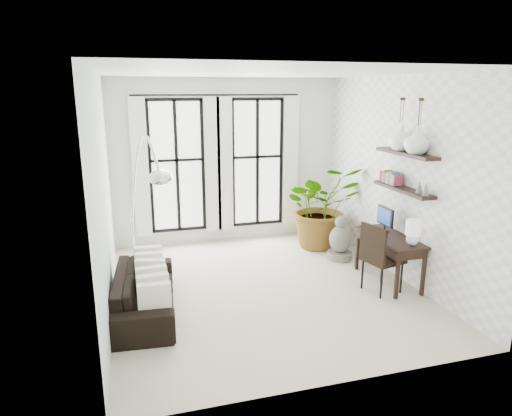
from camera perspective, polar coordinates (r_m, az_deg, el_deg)
name	(u,v)px	position (r m, az deg, el deg)	size (l,w,h in m)	color
floor	(264,287)	(7.17, 1.00, -9.90)	(5.00, 5.00, 0.00)	beige
ceiling	(265,73)	(6.54, 1.12, 16.57)	(5.00, 5.00, 0.00)	white
wall_left	(103,196)	(6.40, -18.59, 1.44)	(5.00, 5.00, 0.00)	silver
wall_right	(399,179)	(7.63, 17.47, 3.53)	(5.00, 5.00, 0.00)	white
wall_back	(228,162)	(9.06, -3.58, 5.82)	(4.50, 4.50, 0.00)	white
windows	(218,165)	(8.96, -4.73, 5.44)	(3.26, 0.13, 2.65)	white
wall_shelves	(403,174)	(7.29, 17.85, 4.05)	(0.25, 1.30, 0.60)	black
sofa	(145,292)	(6.52, -13.75, -10.16)	(1.98, 0.78, 0.58)	black
throw_pillows	(151,277)	(6.44, -12.96, -8.40)	(0.40, 1.52, 0.40)	white
plant	(321,206)	(8.84, 8.15, 0.24)	(1.45, 1.26, 1.61)	#2D7228
desk	(391,240)	(7.38, 16.56, -3.86)	(0.55, 1.29, 1.16)	black
desk_chair	(378,254)	(7.04, 15.06, -5.60)	(0.61, 0.61, 1.06)	black
arc_lamp	(144,173)	(6.56, -13.86, 4.27)	(0.74, 1.29, 2.40)	silver
buddha	(340,241)	(8.34, 10.49, -4.11)	(0.44, 0.44, 0.80)	gray
vase_a	(417,141)	(6.99, 19.50, 7.95)	(0.37, 0.37, 0.38)	white
vase_b	(401,138)	(7.31, 17.70, 8.35)	(0.37, 0.37, 0.38)	white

